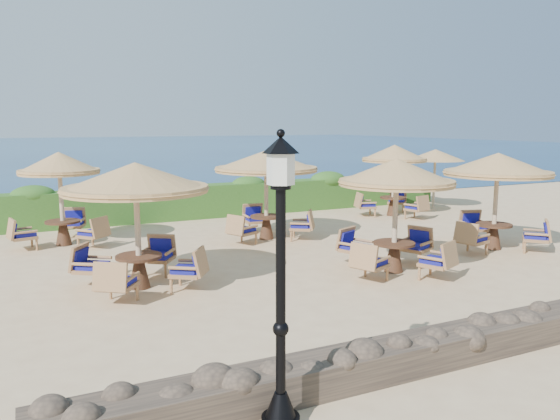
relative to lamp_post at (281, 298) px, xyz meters
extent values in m
plane|color=#D6B788|center=(4.80, 6.80, -1.55)|extent=(120.00, 120.00, 0.00)
plane|color=navy|center=(4.80, 76.80, -1.55)|extent=(160.00, 160.00, 0.00)
cube|color=#26501A|center=(4.80, 14.00, -0.95)|extent=(18.00, 0.90, 1.20)
cube|color=brown|center=(4.80, 0.60, -1.33)|extent=(15.00, 0.65, 0.44)
cone|color=black|center=(0.00, 0.00, -1.25)|extent=(0.36, 0.36, 0.30)
cylinder|color=black|center=(0.00, 0.00, 0.00)|extent=(0.11, 0.11, 2.40)
cylinder|color=silver|center=(0.00, 0.00, 1.43)|extent=(0.30, 0.30, 0.36)
cone|color=black|center=(0.00, 0.00, 1.67)|extent=(0.40, 0.40, 0.18)
cylinder|color=#CDB390|center=(12.60, 12.00, -0.45)|extent=(0.10, 0.10, 2.20)
cone|color=#A37743|center=(12.60, 12.00, 0.63)|extent=(2.30, 2.30, 0.45)
cylinder|color=#CDB390|center=(-0.37, 6.15, -0.35)|extent=(0.12, 0.12, 2.40)
cone|color=#A37743|center=(-0.37, 6.15, 0.83)|extent=(3.02, 3.02, 0.55)
cylinder|color=#A37743|center=(-0.37, 6.15, 0.55)|extent=(2.96, 2.96, 0.14)
cylinder|color=#4B2C1A|center=(-0.37, 6.15, -0.87)|extent=(0.96, 0.96, 0.06)
cone|color=#4B2C1A|center=(-0.37, 6.15, -1.22)|extent=(0.44, 0.44, 0.64)
cylinder|color=#CDB390|center=(5.25, 4.88, -0.35)|extent=(0.12, 0.12, 2.40)
cone|color=#A37743|center=(5.25, 4.88, 0.83)|extent=(2.67, 2.67, 0.55)
cylinder|color=#A37743|center=(5.25, 4.88, 0.55)|extent=(2.61, 2.61, 0.14)
cylinder|color=#4B2C1A|center=(5.25, 4.88, -0.87)|extent=(0.96, 0.96, 0.06)
cone|color=#4B2C1A|center=(5.25, 4.88, -1.22)|extent=(0.44, 0.44, 0.64)
cylinder|color=#CDB390|center=(9.17, 5.61, -0.35)|extent=(0.12, 0.12, 2.40)
cone|color=#A37743|center=(9.17, 5.61, 0.83)|extent=(2.87, 2.87, 0.55)
cylinder|color=#A37743|center=(9.17, 5.61, 0.55)|extent=(2.81, 2.81, 0.14)
cylinder|color=#4B2C1A|center=(9.17, 5.61, -0.87)|extent=(0.96, 0.96, 0.06)
cone|color=#4B2C1A|center=(9.17, 5.61, -1.22)|extent=(0.44, 0.44, 0.64)
cylinder|color=#CDB390|center=(-1.52, 11.23, -0.35)|extent=(0.12, 0.12, 2.40)
cone|color=#A37743|center=(-1.52, 11.23, 0.83)|extent=(2.22, 2.22, 0.55)
cylinder|color=#A37743|center=(-1.52, 11.23, 0.55)|extent=(2.17, 2.17, 0.14)
cylinder|color=#4B2C1A|center=(-1.52, 11.23, -0.87)|extent=(0.96, 0.96, 0.06)
cone|color=#4B2C1A|center=(-1.52, 11.23, -1.22)|extent=(0.44, 0.44, 0.64)
cylinder|color=#CDB390|center=(4.05, 9.52, -0.35)|extent=(0.12, 0.12, 2.40)
cone|color=#A37743|center=(4.05, 9.52, 0.83)|extent=(3.07, 3.07, 0.55)
cylinder|color=#A37743|center=(4.05, 9.52, 0.55)|extent=(3.01, 3.01, 0.14)
cylinder|color=#4B2C1A|center=(4.05, 9.52, -0.87)|extent=(0.96, 0.96, 0.06)
cone|color=#4B2C1A|center=(4.05, 9.52, -1.22)|extent=(0.44, 0.44, 0.64)
cylinder|color=#CDB390|center=(10.05, 11.30, -0.35)|extent=(0.12, 0.12, 2.40)
cone|color=#A37743|center=(10.05, 11.30, 0.83)|extent=(2.40, 2.40, 0.55)
cylinder|color=#A37743|center=(10.05, 11.30, 0.55)|extent=(2.36, 2.36, 0.14)
cylinder|color=#4B2C1A|center=(10.05, 11.30, -0.87)|extent=(0.96, 0.96, 0.06)
cone|color=#4B2C1A|center=(10.05, 11.30, -1.22)|extent=(0.44, 0.44, 0.64)
camera|label=1|loc=(-2.46, -5.18, 1.89)|focal=35.00mm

